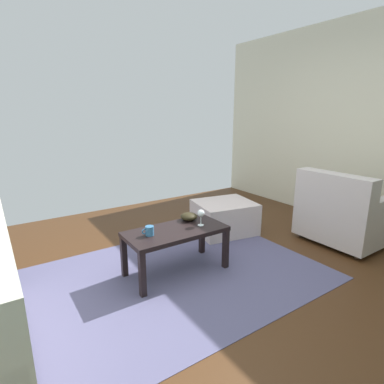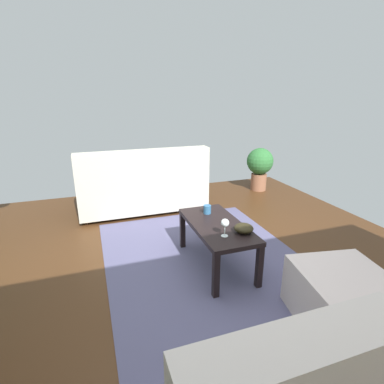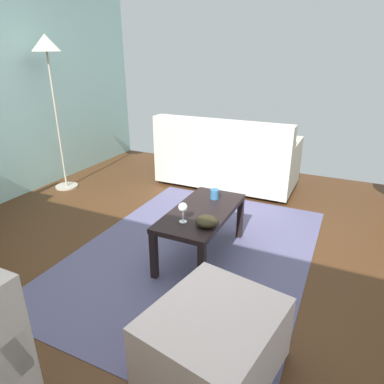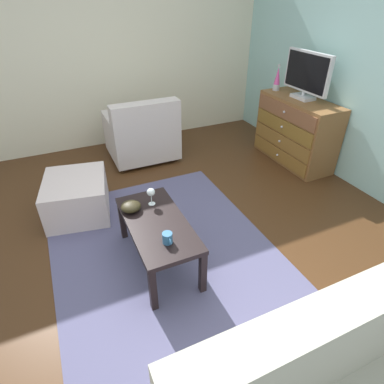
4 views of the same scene
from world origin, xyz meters
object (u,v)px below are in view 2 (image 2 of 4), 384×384
at_px(wine_glass, 225,223).
at_px(mug, 207,209).
at_px(couch_large, 143,186).
at_px(ottoman, 345,302).
at_px(coffee_table, 217,230).
at_px(potted_plant, 260,165).
at_px(bowl_decorative, 244,228).

distance_m(wine_glass, mug, 0.53).
bearing_deg(couch_large, ottoman, -161.25).
relative_size(coffee_table, couch_large, 0.55).
bearing_deg(coffee_table, mug, -1.67).
distance_m(mug, potted_plant, 2.35).
distance_m(bowl_decorative, potted_plant, 2.65).
relative_size(wine_glass, potted_plant, 0.22).
relative_size(coffee_table, mug, 8.26).
distance_m(coffee_table, wine_glass, 0.31).
bearing_deg(wine_glass, ottoman, -143.62).
distance_m(coffee_table, mug, 0.29).
height_order(coffee_table, wine_glass, wine_glass).
bearing_deg(bowl_decorative, mug, 15.05).
relative_size(coffee_table, wine_glass, 6.00).
bearing_deg(coffee_table, potted_plant, -40.13).
bearing_deg(mug, bowl_decorative, -164.95).
relative_size(bowl_decorative, couch_large, 0.10).
bearing_deg(couch_large, wine_glass, -169.73).
height_order(mug, couch_large, couch_large).
xyz_separation_m(mug, bowl_decorative, (-0.51, -0.14, -0.00)).
relative_size(wine_glass, couch_large, 0.09).
distance_m(couch_large, ottoman, 2.86).
relative_size(wine_glass, mug, 1.38).
xyz_separation_m(coffee_table, ottoman, (-1.03, -0.53, -0.17)).
bearing_deg(bowl_decorative, coffee_table, 30.95).
relative_size(ottoman, potted_plant, 0.97).
xyz_separation_m(bowl_decorative, potted_plant, (2.19, -1.50, -0.03)).
height_order(bowl_decorative, couch_large, couch_large).
bearing_deg(mug, ottoman, -158.16).
bearing_deg(coffee_table, couch_large, 13.17).
height_order(coffee_table, couch_large, couch_large).
xyz_separation_m(couch_large, potted_plant, (0.27, -2.04, 0.09)).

